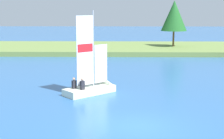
# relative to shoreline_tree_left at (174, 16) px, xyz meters

# --- Properties ---
(ground_plane) EXTENTS (200.00, 200.00, 0.00)m
(ground_plane) POSITION_rel_shoreline_tree_left_xyz_m (-6.67, -31.52, -4.90)
(ground_plane) COLOR #2D609E
(shore_bank) EXTENTS (80.00, 14.20, 0.61)m
(shore_bank) POSITION_rel_shoreline_tree_left_xyz_m (-6.67, 0.47, -4.59)
(shore_bank) COLOR olive
(shore_bank) RESTS_ON ground
(shoreline_tree_left) EXTENTS (3.58, 3.58, 6.39)m
(shoreline_tree_left) POSITION_rel_shoreline_tree_left_xyz_m (0.00, 0.00, 0.00)
(shoreline_tree_left) COLOR brown
(shoreline_tree_left) RESTS_ON shore_bank
(sailboat) EXTENTS (3.96, 3.72, 6.13)m
(sailboat) POSITION_rel_shoreline_tree_left_xyz_m (-9.21, -24.52, -4.45)
(sailboat) COLOR silver
(sailboat) RESTS_ON ground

